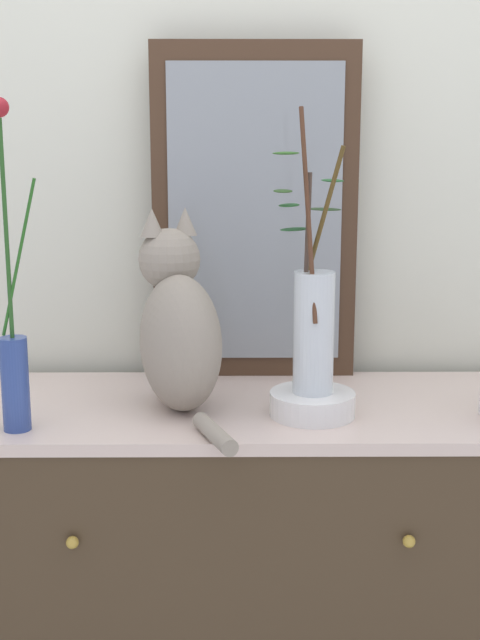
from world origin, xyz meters
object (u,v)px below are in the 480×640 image
Objects in this scene: vase_glass_clear at (313,321)px; bowl_porcelain at (312,404)px; cat_sitting at (179,328)px; vase_slim_green at (14,355)px; mirror_leaning at (255,214)px; sideboard at (240,589)px.

bowl_porcelain is at bearing -34.56° from vase_glass_clear.
cat_sitting is 0.33m from vase_slim_green.
vase_slim_green is 0.59m from bowl_porcelain.
mirror_leaning is 1.82× the size of cat_sitting.
cat_sitting is (-0.16, -0.25, -0.21)m from mirror_leaning.
mirror_leaning is 4.40× the size of bowl_porcelain.
vase_slim_green is (-0.30, -0.13, -0.02)m from cat_sitting.
cat_sitting is at bearing 23.34° from vase_slim_green.
mirror_leaning is 0.48m from bowl_porcelain.
vase_glass_clear is at bearing 145.44° from bowl_porcelain.
sideboard is 3.42× the size of cat_sitting.
vase_glass_clear is (0.14, -0.08, 0.63)m from sideboard.
vase_slim_green is at bearing -140.58° from mirror_leaning.
mirror_leaning is at bearing 39.42° from vase_slim_green.
mirror_leaning is 1.23× the size of vase_slim_green.
vase_slim_green reaches higher than sideboard.
cat_sitting is at bearing 169.70° from vase_glass_clear.
sideboard is 8.28× the size of bowl_porcelain.
mirror_leaning is at bearing 109.91° from vase_glass_clear.
bowl_porcelain is (0.11, -0.30, -0.35)m from mirror_leaning.
sideboard is at bearing 20.51° from vase_slim_green.
vase_glass_clear is (0.11, -0.30, -0.18)m from mirror_leaning.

